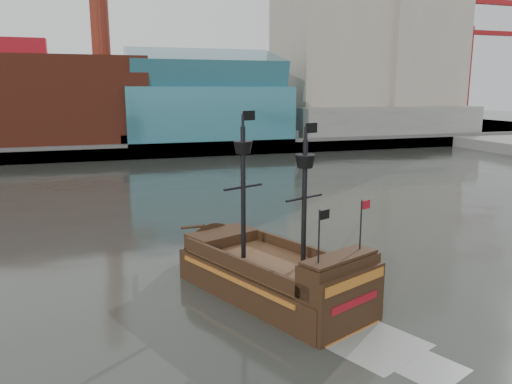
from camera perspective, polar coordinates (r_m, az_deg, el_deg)
name	(u,v)px	position (r m, az deg, el deg)	size (l,w,h in m)	color
ground	(305,309)	(27.70, 5.61, -13.17)	(400.00, 400.00, 0.00)	#2E302A
promenade_far	(142,137)	(115.90, -12.93, 6.16)	(220.00, 60.00, 2.00)	slate
seawall	(158,151)	(86.69, -11.12, 4.65)	(220.00, 1.00, 2.60)	#4C4C49
skyline	(166,24)	(109.39, -10.28, 18.32)	(149.00, 45.00, 62.00)	#776147
crane_a	(467,58)	(137.73, 22.94, 13.94)	(22.50, 4.00, 32.25)	slate
crane_b	(469,74)	(151.41, 23.14, 12.29)	(19.10, 4.00, 26.25)	slate
pirate_ship	(273,280)	(28.63, 1.99, -10.05)	(9.87, 15.55, 11.22)	black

